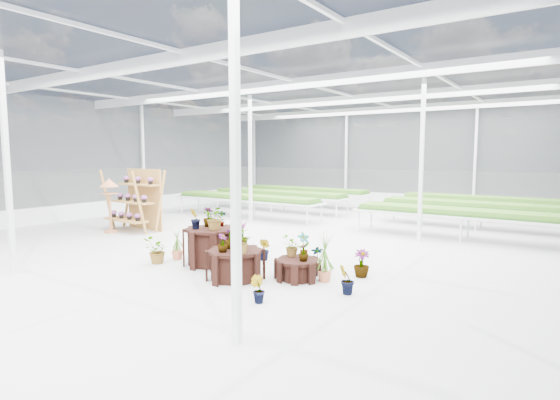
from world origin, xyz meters
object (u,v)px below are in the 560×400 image
Objects in this scene: plinth_tall at (211,246)px; bird_table at (110,206)px; plinth_mid at (235,265)px; plinth_low at (298,269)px; shelf_rack at (133,200)px.

bird_table reaches higher than plinth_tall.
plinth_mid is 1.22m from plinth_low.
plinth_tall is 2.21m from plinth_low.
bird_table reaches higher than plinth_mid.
shelf_rack is 0.73m from bird_table.
plinth_tall is 1.36× the size of plinth_low.
shelf_rack is (-6.26, 2.43, 0.69)m from plinth_mid.
plinth_tall is 5.48m from bird_table.
bird_table is (-0.27, -0.67, -0.13)m from shelf_rack.
bird_table is (-5.33, 1.16, 0.44)m from plinth_tall.
bird_table is at bearing 164.91° from plinth_mid.
plinth_low is 0.52× the size of bird_table.
plinth_tall is at bearing -177.40° from plinth_low.
plinth_mid is 6.79m from bird_table.
plinth_mid is at bearing -145.01° from plinth_low.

